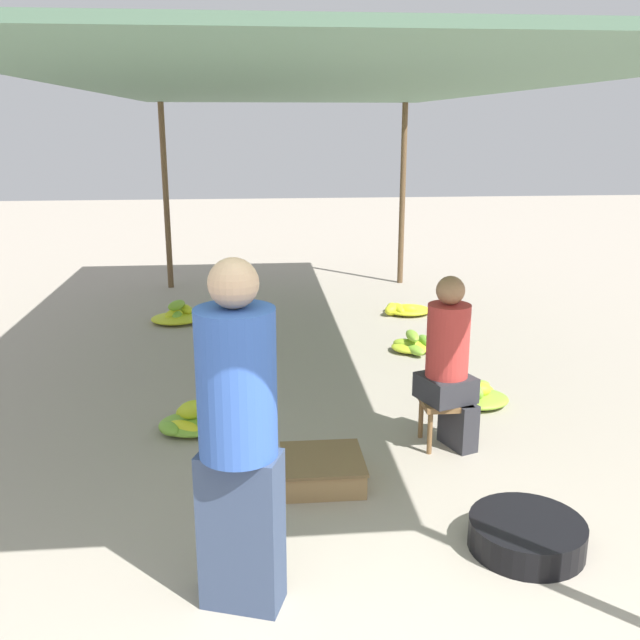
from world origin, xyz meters
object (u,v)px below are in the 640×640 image
object	(u,v)px
banana_pile_right_0	(477,395)
vendor_seated	(449,361)
banana_pile_left_1	(179,315)
banana_pile_right_2	(404,310)
basin_black	(527,535)
crate_near	(322,470)
banana_pile_right_1	(413,345)
vendor_foreground	(238,435)
banana_pile_left_0	(191,422)
stool	(445,408)

from	to	relation	value
banana_pile_right_0	vendor_seated	bearing A→B (deg)	-122.05
banana_pile_left_1	banana_pile_right_2	size ratio (longest dim) A/B	1.03
basin_black	banana_pile_right_2	bearing A→B (deg)	85.89
vendor_seated	crate_near	xyz separation A→B (m)	(-0.94, -0.47, -0.55)
banana_pile_right_0	banana_pile_right_1	size ratio (longest dim) A/B	1.16
banana_pile_right_2	crate_near	world-z (taller)	crate_near
banana_pile_right_2	banana_pile_left_1	bearing A→B (deg)	-178.61
vendor_foreground	banana_pile_left_0	size ratio (longest dim) A/B	3.07
banana_pile_left_0	stool	bearing A→B (deg)	-12.84
banana_pile_right_2	banana_pile_right_0	bearing A→B (deg)	-89.70
basin_black	crate_near	size ratio (longest dim) A/B	1.20
vendor_seated	banana_pile_right_1	distance (m)	2.24
crate_near	basin_black	bearing A→B (deg)	-39.08
vendor_foreground	basin_black	size ratio (longest dim) A/B	2.70
banana_pile_left_1	banana_pile_right_0	distance (m)	3.90
banana_pile_right_2	stool	bearing A→B (deg)	-97.41
stool	banana_pile_right_1	size ratio (longest dim) A/B	0.73
basin_black	stool	bearing A→B (deg)	94.94
banana_pile_right_0	banana_pile_right_2	xyz separation A→B (m)	(-0.01, 2.86, -0.02)
banana_pile_left_0	banana_pile_right_1	world-z (taller)	banana_pile_left_0
vendor_foreground	banana_pile_right_2	distance (m)	5.63
vendor_seated	banana_pile_left_0	world-z (taller)	vendor_seated
stool	banana_pile_left_1	xyz separation A→B (m)	(-2.23, 3.54, -0.21)
vendor_foreground	banana_pile_left_1	xyz separation A→B (m)	(-0.81, 5.17, -0.81)
banana_pile_left_1	crate_near	xyz separation A→B (m)	(1.30, -4.02, 0.02)
banana_pile_left_1	banana_pile_right_1	xyz separation A→B (m)	(2.49, -1.38, 0.00)
crate_near	stool	bearing A→B (deg)	27.40
basin_black	banana_pile_left_0	world-z (taller)	banana_pile_left_0
vendor_foreground	vendor_seated	xyz separation A→B (m)	(1.44, 1.63, -0.25)
banana_pile_left_0	banana_pile_left_1	xyz separation A→B (m)	(-0.39, 3.11, 0.01)
basin_black	banana_pile_right_0	bearing A→B (deg)	79.89
basin_black	vendor_seated	bearing A→B (deg)	94.28
banana_pile_left_0	banana_pile_right_2	world-z (taller)	banana_pile_left_0
banana_pile_right_1	crate_near	distance (m)	2.88
banana_pile_left_1	banana_pile_right_0	world-z (taller)	banana_pile_left_1
banana_pile_left_1	banana_pile_left_0	bearing A→B (deg)	-82.95
banana_pile_right_0	basin_black	bearing A→B (deg)	-100.11
crate_near	banana_pile_left_0	bearing A→B (deg)	135.55
banana_pile_right_1	banana_pile_right_2	size ratio (longest dim) A/B	0.77
stool	banana_pile_left_0	size ratio (longest dim) A/B	0.63
vendor_foreground	basin_black	world-z (taller)	vendor_foreground
banana_pile_left_0	vendor_seated	bearing A→B (deg)	-12.91
vendor_foreground	crate_near	size ratio (longest dim) A/B	3.23
banana_pile_left_0	banana_pile_right_0	size ratio (longest dim) A/B	1.00
stool	crate_near	size ratio (longest dim) A/B	0.66
banana_pile_right_2	crate_near	distance (m)	4.31
vendor_foreground	basin_black	distance (m)	1.76
vendor_seated	banana_pile_left_1	distance (m)	4.23
vendor_foreground	stool	xyz separation A→B (m)	(1.43, 1.64, -0.60)
banana_pile_left_1	banana_pile_right_2	world-z (taller)	banana_pile_left_1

